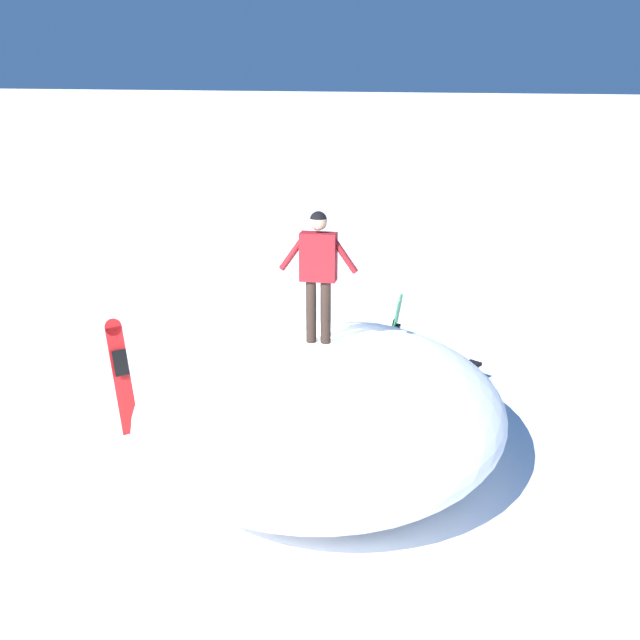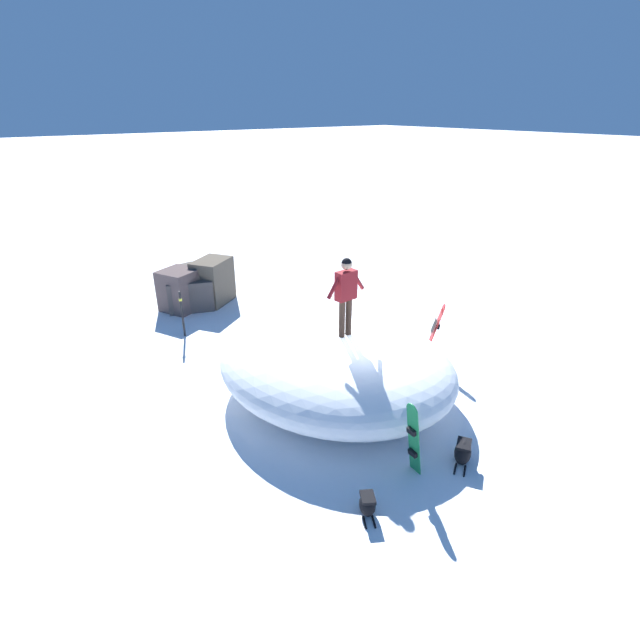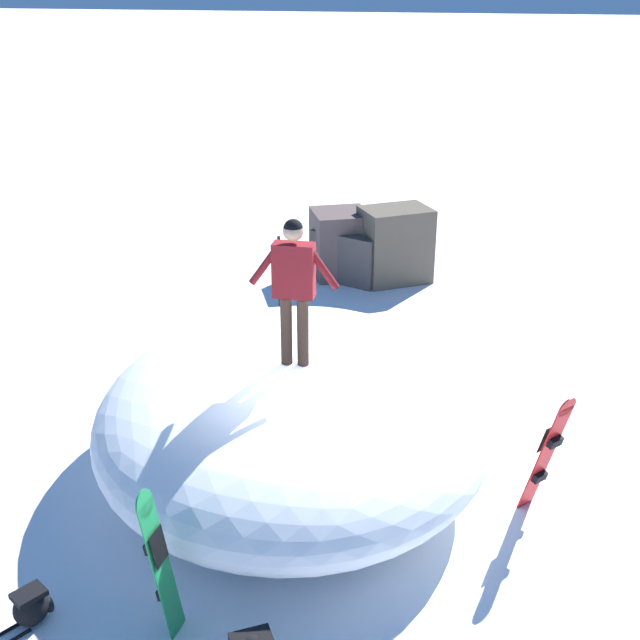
# 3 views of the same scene
# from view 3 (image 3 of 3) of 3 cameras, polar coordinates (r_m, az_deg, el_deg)

# --- Properties ---
(ground) EXTENTS (240.00, 240.00, 0.00)m
(ground) POSITION_cam_3_polar(r_m,az_deg,el_deg) (10.37, -0.27, -11.89)
(ground) COLOR white
(snow_mound) EXTENTS (6.01, 6.67, 1.66)m
(snow_mound) POSITION_cam_3_polar(r_m,az_deg,el_deg) (10.34, -1.82, -6.54)
(snow_mound) COLOR white
(snow_mound) RESTS_ON ground
(snowboarder_standing) EXTENTS (1.07, 0.24, 1.80)m
(snowboarder_standing) POSITION_cam_3_polar(r_m,az_deg,el_deg) (9.28, -1.86, 2.96)
(snowboarder_standing) COLOR black
(snowboarder_standing) RESTS_ON snow_mound
(snowboard_primary_upright) EXTENTS (0.30, 0.30, 1.61)m
(snowboard_primary_upright) POSITION_cam_3_polar(r_m,az_deg,el_deg) (8.17, -11.35, -16.38)
(snowboard_primary_upright) COLOR #1E8C47
(snowboard_primary_upright) RESTS_ON ground
(snowboard_secondary_upright) EXTENTS (0.52, 0.51, 1.69)m
(snowboard_secondary_upright) POSITION_cam_3_polar(r_m,az_deg,el_deg) (9.82, 15.82, -9.03)
(snowboard_secondary_upright) COLOR red
(snowboard_secondary_upright) RESTS_ON ground
(backpack_far) EXTENTS (0.47, 0.57, 0.40)m
(backpack_far) POSITION_cam_3_polar(r_m,az_deg,el_deg) (8.97, -19.73, -18.56)
(backpack_far) COLOR black
(backpack_far) RESTS_ON ground
(trail_marker_pole) EXTENTS (0.10, 0.10, 1.44)m
(trail_marker_pole) POSITION_cam_3_polar(r_m,az_deg,el_deg) (15.33, -2.90, 3.54)
(trail_marker_pole) COLOR black
(trail_marker_pole) RESTS_ON ground
(rock_outcrop) EXTENTS (2.76, 2.14, 1.55)m
(rock_outcrop) POSITION_cam_3_polar(r_m,az_deg,el_deg) (17.02, 3.38, 5.24)
(rock_outcrop) COLOR brown
(rock_outcrop) RESTS_ON ground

